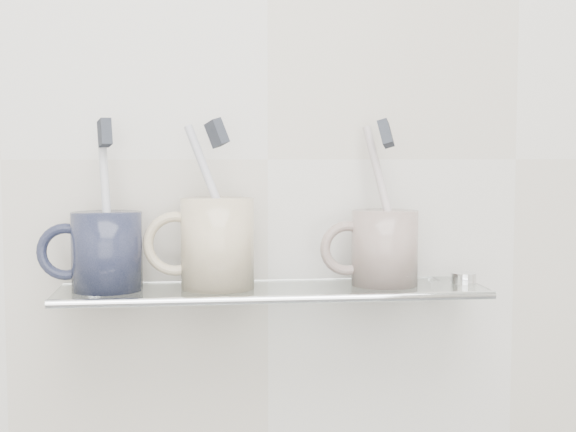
{
  "coord_description": "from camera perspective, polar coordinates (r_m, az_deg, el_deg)",
  "views": [
    {
      "loc": [
        -0.09,
        0.11,
        1.26
      ],
      "look_at": [
        0.02,
        1.04,
        1.18
      ],
      "focal_mm": 50.0,
      "sensor_mm": 36.0,
      "label": 1
    }
  ],
  "objects": [
    {
      "name": "toothbrush_center",
      "position": [
        0.94,
        -5.05,
        0.99
      ],
      "size": [
        0.08,
        0.03,
        0.18
      ],
      "primitive_type": "cylinder",
      "rotation": [
        -0.27,
        -0.26,
        0.55
      ],
      "color": "silver",
      "rests_on": "mug_center"
    },
    {
      "name": "bracket_right",
      "position": [
        1.04,
        10.35,
        -5.19
      ],
      "size": [
        0.02,
        0.03,
        0.02
      ],
      "primitive_type": "cylinder",
      "rotation": [
        1.57,
        0.0,
        0.0
      ],
      "color": "silver",
      "rests_on": "wall_back"
    },
    {
      "name": "mug_center_handle",
      "position": [
        0.94,
        -8.0,
        -1.97
      ],
      "size": [
        0.08,
        0.01,
        0.08
      ],
      "primitive_type": "torus",
      "rotation": [
        1.57,
        0.0,
        0.0
      ],
      "color": "beige",
      "rests_on": "mug_center"
    },
    {
      "name": "bracket_left",
      "position": [
        1.0,
        -13.51,
        -5.6
      ],
      "size": [
        0.02,
        0.03,
        0.02
      ],
      "primitive_type": "cylinder",
      "rotation": [
        1.57,
        0.0,
        0.0
      ],
      "color": "silver",
      "rests_on": "wall_back"
    },
    {
      "name": "bristles_right",
      "position": [
        0.96,
        6.97,
        5.84
      ],
      "size": [
        0.02,
        0.03,
        0.04
      ],
      "primitive_type": "cube",
      "rotation": [
        -0.26,
        -0.28,
        -0.31
      ],
      "color": "#2A2F37",
      "rests_on": "toothbrush_right"
    },
    {
      "name": "shelf_glass",
      "position": [
        0.95,
        -1.1,
        -5.35
      ],
      "size": [
        0.5,
        0.12,
        0.01
      ],
      "primitive_type": "cube",
      "color": "silver",
      "rests_on": "wall_back"
    },
    {
      "name": "bristles_center",
      "position": [
        0.93,
        -5.08,
        5.9
      ],
      "size": [
        0.03,
        0.03,
        0.04
      ],
      "primitive_type": "cube",
      "rotation": [
        -0.27,
        -0.26,
        0.55
      ],
      "color": "#2A2F37",
      "rests_on": "toothbrush_center"
    },
    {
      "name": "mug_left_handle",
      "position": [
        0.95,
        -15.53,
        -2.47
      ],
      "size": [
        0.07,
        0.01,
        0.07
      ],
      "primitive_type": "torus",
      "rotation": [
        1.57,
        0.0,
        0.0
      ],
      "color": "black",
      "rests_on": "mug_left"
    },
    {
      "name": "toothbrush_right",
      "position": [
        0.96,
        6.93,
        1.08
      ],
      "size": [
        0.05,
        0.07,
        0.18
      ],
      "primitive_type": "cylinder",
      "rotation": [
        -0.26,
        -0.28,
        -0.31
      ],
      "color": "#B79D95",
      "rests_on": "mug_right"
    },
    {
      "name": "bristles_left",
      "position": [
        0.94,
        -12.9,
        5.79
      ],
      "size": [
        0.02,
        0.03,
        0.03
      ],
      "primitive_type": "cube",
      "rotation": [
        -0.19,
        -0.01,
        0.32
      ],
      "color": "#2A2F37",
      "rests_on": "toothbrush_left"
    },
    {
      "name": "mug_left",
      "position": [
        0.95,
        -12.75,
        -2.46
      ],
      "size": [
        0.09,
        0.09,
        0.09
      ],
      "primitive_type": "cylinder",
      "rotation": [
        0.0,
        0.0,
        0.11
      ],
      "color": "black",
      "rests_on": "shelf_glass"
    },
    {
      "name": "mug_center",
      "position": [
        0.94,
        -5.03,
        -1.94
      ],
      "size": [
        0.1,
        0.1,
        0.11
      ],
      "primitive_type": "cylinder",
      "rotation": [
        0.0,
        0.0,
        0.2
      ],
      "color": "beige",
      "rests_on": "shelf_glass"
    },
    {
      "name": "wall_back",
      "position": [
        0.99,
        -1.45,
        4.04
      ],
      "size": [
        2.5,
        0.0,
        2.5
      ],
      "primitive_type": "plane",
      "rotation": [
        1.57,
        0.0,
        0.0
      ],
      "color": "beige",
      "rests_on": "ground"
    },
    {
      "name": "shelf_rail",
      "position": [
        0.89,
        -0.75,
        -5.96
      ],
      "size": [
        0.5,
        0.01,
        0.01
      ],
      "primitive_type": "cylinder",
      "rotation": [
        0.0,
        1.57,
        0.0
      ],
      "color": "silver",
      "rests_on": "shelf_glass"
    },
    {
      "name": "toothbrush_left",
      "position": [
        0.94,
        -12.81,
        0.92
      ],
      "size": [
        0.02,
        0.05,
        0.19
      ],
      "primitive_type": "cylinder",
      "rotation": [
        -0.19,
        -0.01,
        0.32
      ],
      "color": "silver",
      "rests_on": "mug_left"
    },
    {
      "name": "mug_right_handle",
      "position": [
        0.96,
        4.23,
        -2.31
      ],
      "size": [
        0.07,
        0.01,
        0.07
      ],
      "primitive_type": "torus",
      "rotation": [
        1.57,
        0.0,
        0.0
      ],
      "color": "beige",
      "rests_on": "mug_right"
    },
    {
      "name": "mug_right",
      "position": [
        0.97,
        6.9,
        -2.26
      ],
      "size": [
        0.09,
        0.09,
        0.09
      ],
      "primitive_type": "cylinder",
      "rotation": [
        0.0,
        0.0,
        -0.16
      ],
      "color": "beige",
      "rests_on": "shelf_glass"
    },
    {
      "name": "chrome_cap",
      "position": [
        1.0,
        12.37,
        -4.32
      ],
      "size": [
        0.03,
        0.03,
        0.01
      ],
      "primitive_type": "cylinder",
      "color": "silver",
      "rests_on": "shelf_glass"
    }
  ]
}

